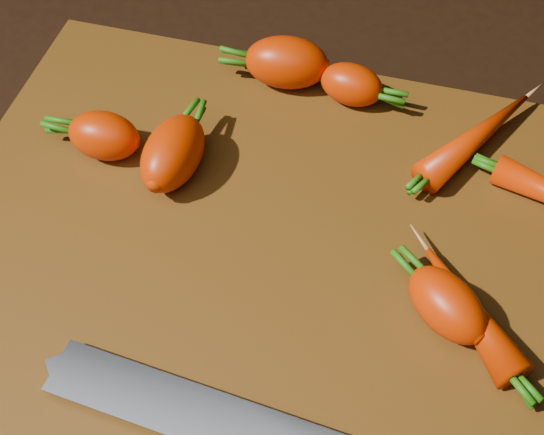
# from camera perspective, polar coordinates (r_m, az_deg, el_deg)

# --- Properties ---
(ground) EXTENTS (2.00, 2.00, 0.01)m
(ground) POSITION_cam_1_polar(r_m,az_deg,el_deg) (0.57, -0.26, -2.88)
(ground) COLOR black
(cutting_board) EXTENTS (0.50, 0.40, 0.01)m
(cutting_board) POSITION_cam_1_polar(r_m,az_deg,el_deg) (0.56, -0.26, -2.25)
(cutting_board) COLOR brown
(cutting_board) RESTS_ON ground
(carrot_0) EXTENTS (0.06, 0.04, 0.04)m
(carrot_0) POSITION_cam_1_polar(r_m,az_deg,el_deg) (0.62, -12.54, 6.03)
(carrot_0) COLOR red
(carrot_0) RESTS_ON cutting_board
(carrot_1) EXTENTS (0.05, 0.08, 0.04)m
(carrot_1) POSITION_cam_1_polar(r_m,az_deg,el_deg) (0.59, -7.47, 4.84)
(carrot_1) COLOR red
(carrot_1) RESTS_ON cutting_board
(carrot_2) EXTENTS (0.08, 0.05, 0.05)m
(carrot_2) POSITION_cam_1_polar(r_m,az_deg,el_deg) (0.66, 1.11, 11.59)
(carrot_2) COLOR red
(carrot_2) RESTS_ON cutting_board
(carrot_3) EXTENTS (0.06, 0.04, 0.04)m
(carrot_3) POSITION_cam_1_polar(r_m,az_deg,el_deg) (0.65, 6.01, 9.93)
(carrot_3) COLOR red
(carrot_3) RESTS_ON cutting_board
(carrot_4) EXTENTS (0.07, 0.07, 0.04)m
(carrot_4) POSITION_cam_1_polar(r_m,az_deg,el_deg) (0.52, 13.03, -6.41)
(carrot_4) COLOR red
(carrot_4) RESTS_ON cutting_board
(carrot_5) EXTENTS (0.09, 0.13, 0.03)m
(carrot_5) POSITION_cam_1_polar(r_m,az_deg,el_deg) (0.63, 15.21, 5.93)
(carrot_5) COLOR red
(carrot_5) RESTS_ON cutting_board
(carrot_7) EXTENTS (0.09, 0.10, 0.03)m
(carrot_7) POSITION_cam_1_polar(r_m,az_deg,el_deg) (0.53, 14.63, -6.76)
(carrot_7) COLOR red
(carrot_7) RESTS_ON cutting_board
(knife) EXTENTS (0.34, 0.06, 0.02)m
(knife) POSITION_cam_1_polar(r_m,az_deg,el_deg) (0.48, -2.82, -15.54)
(knife) COLOR gray
(knife) RESTS_ON cutting_board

